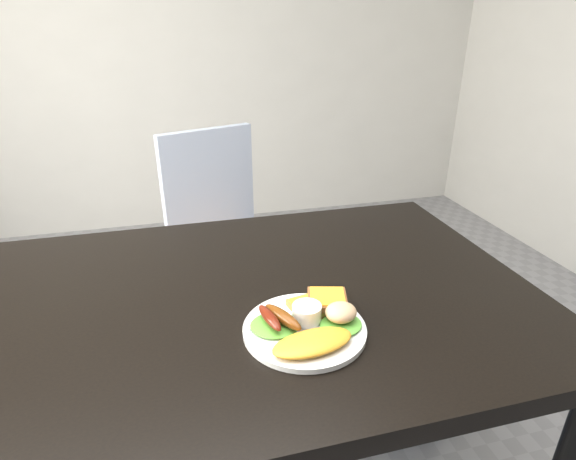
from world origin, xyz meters
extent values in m
cube|color=silver|center=(0.00, 2.25, 1.35)|extent=(4.00, 0.04, 2.70)
cube|color=black|center=(0.00, 0.00, 0.73)|extent=(1.20, 0.80, 0.04)
cube|color=#A77D61|center=(0.00, 0.75, 0.45)|extent=(0.50, 0.50, 0.05)
imported|color=navy|center=(0.35, 0.72, 0.68)|extent=(0.58, 0.49, 1.37)
cylinder|color=white|center=(0.07, -0.16, 0.76)|extent=(0.22, 0.22, 0.01)
ellipsoid|color=#418726|center=(0.02, -0.14, 0.77)|extent=(0.11, 0.10, 0.01)
ellipsoid|color=#629739|center=(0.14, -0.17, 0.77)|extent=(0.10, 0.09, 0.01)
ellipsoid|color=gold|center=(0.07, -0.22, 0.77)|extent=(0.15, 0.09, 0.02)
ellipsoid|color=#5D160F|center=(0.01, -0.14, 0.78)|extent=(0.04, 0.09, 0.02)
ellipsoid|color=brown|center=(0.04, -0.15, 0.78)|extent=(0.06, 0.10, 0.02)
cylinder|color=white|center=(0.08, -0.14, 0.78)|extent=(0.06, 0.06, 0.03)
cube|color=olive|center=(0.10, -0.11, 0.77)|extent=(0.09, 0.09, 0.01)
cube|color=brown|center=(0.13, -0.11, 0.78)|extent=(0.09, 0.09, 0.01)
ellipsoid|color=beige|center=(0.14, -0.16, 0.79)|extent=(0.07, 0.07, 0.03)
cube|color=#ADAFB7|center=(0.04, -0.17, 0.76)|extent=(0.14, 0.06, 0.00)
camera|label=1|loc=(-0.12, -0.80, 1.26)|focal=28.00mm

